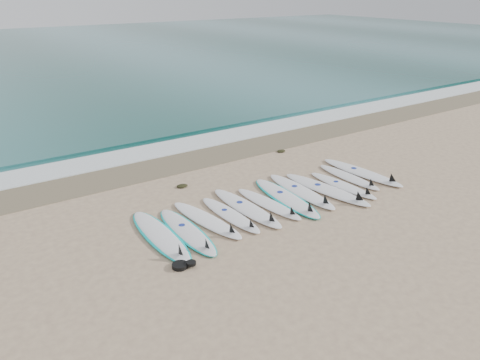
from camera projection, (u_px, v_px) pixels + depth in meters
ground at (278, 202)px, 12.05m from camera, size 120.00×120.00×0.00m
ocean at (22, 56)px, 36.86m from camera, size 120.00×55.00×0.03m
wet_sand_band at (200, 157)px, 15.18m from camera, size 120.00×1.80×0.01m
foam_band at (180, 146)px, 16.24m from camera, size 120.00×1.40×0.04m
wave_crest at (161, 134)px, 17.38m from camera, size 120.00×1.00×0.10m
surfboard_0 at (161, 236)px, 10.33m from camera, size 0.73×2.80×0.35m
surfboard_1 at (188, 232)px, 10.52m from camera, size 0.70×2.60×0.33m
surfboard_2 at (208, 220)px, 11.02m from camera, size 0.86×2.56×0.32m
surfboard_3 at (231, 215)px, 11.27m from camera, size 0.56×2.35×0.30m
surfboard_4 at (248, 208)px, 11.61m from camera, size 0.64×2.74×0.35m
surfboard_5 at (270, 204)px, 11.84m from camera, size 0.67×2.38×0.30m
surfboard_6 at (287, 198)px, 12.18m from camera, size 0.93×2.88×0.36m
surfboard_7 at (302, 192)px, 12.54m from camera, size 0.71×2.76×0.35m
surfboard_8 at (328, 190)px, 12.65m from camera, size 0.94×2.95×0.37m
surfboard_9 at (344, 186)px, 12.93m from camera, size 0.61×2.37×0.30m
surfboard_10 at (350, 177)px, 13.48m from camera, size 0.50×2.32×0.30m
surfboard_11 at (363, 173)px, 13.80m from camera, size 0.80×2.88×0.36m
seaweed_near at (182, 186)px, 12.96m from camera, size 0.32×0.25×0.06m
seaweed_far at (281, 151)px, 15.69m from camera, size 0.31×0.24×0.06m
leash_coil at (182, 265)px, 9.27m from camera, size 0.46×0.36×0.11m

